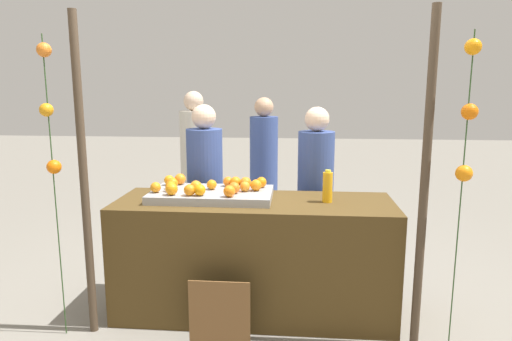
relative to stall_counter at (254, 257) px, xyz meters
name	(u,v)px	position (x,y,z in m)	size (l,w,h in m)	color
ground_plane	(254,310)	(0.00, 0.00, -0.44)	(24.00, 24.00, 0.00)	gray
stall_counter	(254,257)	(0.00, 0.00, 0.00)	(2.06, 0.71, 0.88)	#4C3819
orange_tray	(212,195)	(-0.33, 0.04, 0.47)	(0.91, 0.51, 0.06)	#9EA0A5
orange_0	(229,191)	(-0.16, -0.15, 0.54)	(0.09, 0.09, 0.09)	orange
orange_1	(234,188)	(-0.15, -0.04, 0.54)	(0.08, 0.08, 0.08)	orange
orange_2	(228,181)	(-0.23, 0.20, 0.54)	(0.08, 0.08, 0.08)	orange
orange_3	(190,190)	(-0.46, -0.13, 0.54)	(0.08, 0.08, 0.08)	orange
orange_4	(172,183)	(-0.64, 0.07, 0.54)	(0.09, 0.09, 0.09)	orange
orange_5	(156,187)	(-0.73, -0.06, 0.54)	(0.08, 0.08, 0.08)	orange
orange_6	(246,183)	(-0.08, 0.14, 0.54)	(0.09, 0.09, 0.09)	orange
orange_7	(236,182)	(-0.16, 0.16, 0.54)	(0.09, 0.09, 0.09)	orange
orange_8	(172,189)	(-0.59, -0.13, 0.54)	(0.09, 0.09, 0.09)	orange
orange_9	(245,186)	(-0.07, 0.04, 0.54)	(0.08, 0.08, 0.08)	orange
orange_10	(200,190)	(-0.38, -0.13, 0.54)	(0.08, 0.08, 0.08)	orange
orange_11	(212,185)	(-0.33, 0.08, 0.54)	(0.08, 0.08, 0.08)	orange
orange_12	(256,185)	(0.01, 0.07, 0.54)	(0.09, 0.09, 0.09)	orange
orange_13	(180,179)	(-0.62, 0.24, 0.54)	(0.09, 0.09, 0.09)	orange
orange_14	(196,186)	(-0.43, -0.01, 0.54)	(0.09, 0.09, 0.09)	orange
orange_15	(169,180)	(-0.70, 0.20, 0.54)	(0.08, 0.08, 0.08)	orange
orange_16	(171,186)	(-0.63, -0.01, 0.54)	(0.08, 0.08, 0.08)	orange
orange_17	(261,182)	(0.04, 0.19, 0.54)	(0.08, 0.08, 0.08)	orange
juice_bottle	(328,187)	(0.54, 0.01, 0.55)	(0.07, 0.07, 0.24)	#ECA316
chalkboard_sign	(220,315)	(-0.18, -0.52, -0.21)	(0.41, 0.03, 0.48)	brown
vendor_left	(205,199)	(-0.49, 0.60, 0.29)	(0.31, 0.31, 1.56)	#384C8C
vendor_right	(315,202)	(0.48, 0.60, 0.28)	(0.31, 0.31, 1.54)	#384C8C
crowd_person_0	(264,172)	(-0.06, 1.85, 0.30)	(0.32, 0.32, 1.59)	#384C8C
crowd_person_1	(195,168)	(-0.86, 1.86, 0.34)	(0.33, 0.33, 1.66)	beige
canopy_post_left	(84,180)	(-1.11, -0.40, 0.66)	(0.06, 0.06, 2.19)	#473828
canopy_post_right	(424,186)	(1.11, -0.40, 0.66)	(0.06, 0.06, 2.19)	#473828
garland_strand_left	(49,116)	(-1.29, -0.45, 1.09)	(0.10, 0.10, 2.04)	#2D4C23
garland_strand_right	(468,120)	(1.32, -0.45, 1.08)	(0.11, 0.11, 2.04)	#2D4C23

